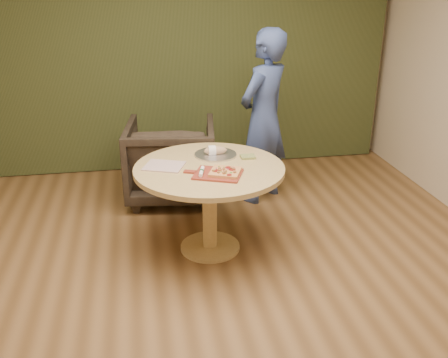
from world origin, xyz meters
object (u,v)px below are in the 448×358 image
(bread_roll, at_px, (214,151))
(armchair, at_px, (171,157))
(flatbread_pizza, at_px, (225,172))
(serving_tray, at_px, (216,155))
(person_standing, at_px, (264,118))
(cutlery_roll, at_px, (202,171))
(pizza_paddle, at_px, (217,174))
(pedestal_table, at_px, (209,183))

(bread_roll, relative_size, armchair, 0.22)
(flatbread_pizza, xyz_separation_m, serving_tray, (-0.00, 0.45, -0.02))
(serving_tray, height_order, person_standing, person_standing)
(person_standing, bearing_deg, cutlery_roll, 14.72)
(cutlery_roll, xyz_separation_m, armchair, (-0.15, 1.28, -0.33))
(flatbread_pizza, height_order, armchair, armchair)
(pizza_paddle, bearing_deg, bread_roll, 105.45)
(armchair, distance_m, person_standing, 1.02)
(pizza_paddle, bearing_deg, cutlery_roll, -166.94)
(pizza_paddle, xyz_separation_m, person_standing, (0.65, 1.13, 0.10))
(pedestal_table, xyz_separation_m, pizza_paddle, (0.03, -0.19, 0.15))
(bread_roll, bearing_deg, pedestal_table, -108.42)
(flatbread_pizza, height_order, serving_tray, flatbread_pizza)
(cutlery_roll, distance_m, armchair, 1.33)
(pizza_paddle, xyz_separation_m, flatbread_pizza, (0.06, -0.01, 0.02))
(pedestal_table, xyz_separation_m, cutlery_roll, (-0.08, -0.17, 0.17))
(flatbread_pizza, distance_m, person_standing, 1.29)
(pizza_paddle, relative_size, cutlery_roll, 2.40)
(pizza_paddle, distance_m, armchair, 1.36)
(pizza_paddle, distance_m, person_standing, 1.31)
(pizza_paddle, bearing_deg, flatbread_pizza, 9.78)
(cutlery_roll, xyz_separation_m, serving_tray, (0.17, 0.42, -0.02))
(cutlery_roll, relative_size, person_standing, 0.12)
(pedestal_table, relative_size, serving_tray, 3.39)
(cutlery_roll, bearing_deg, armchair, 110.21)
(person_standing, bearing_deg, pedestal_table, 13.34)
(pedestal_table, xyz_separation_m, person_standing, (0.68, 0.94, 0.25))
(bread_roll, height_order, armchair, armchair)
(cutlery_roll, bearing_deg, pizza_paddle, 4.46)
(pedestal_table, distance_m, person_standing, 1.19)
(pedestal_table, xyz_separation_m, armchair, (-0.23, 1.11, -0.16))
(flatbread_pizza, bearing_deg, armchair, 103.80)
(serving_tray, distance_m, bread_roll, 0.04)
(flatbread_pizza, height_order, person_standing, person_standing)
(flatbread_pizza, xyz_separation_m, person_standing, (0.59, 1.14, 0.08))
(cutlery_roll, bearing_deg, flatbread_pizza, 3.27)
(pedestal_table, height_order, flatbread_pizza, flatbread_pizza)
(pizza_paddle, height_order, armchair, armchair)
(pedestal_table, height_order, serving_tray, serving_tray)
(pedestal_table, distance_m, cutlery_roll, 0.25)
(cutlery_roll, bearing_deg, bread_roll, 82.03)
(pizza_paddle, relative_size, flatbread_pizza, 1.65)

